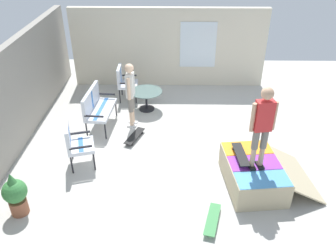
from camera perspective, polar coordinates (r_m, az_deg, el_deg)
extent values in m
cube|color=beige|center=(8.19, 3.21, -4.40)|extent=(12.00, 12.00, 0.10)
cube|color=gray|center=(8.38, -25.05, 3.08)|extent=(9.00, 0.20, 2.34)
cube|color=beige|center=(11.02, 0.12, 12.79)|extent=(0.20, 6.00, 2.44)
cube|color=silver|center=(10.90, 4.97, 13.17)|extent=(0.03, 1.10, 1.40)
cube|color=tan|center=(7.26, 13.78, -7.62)|extent=(1.64, 1.20, 0.54)
cube|color=#4C99D8|center=(6.72, 15.36, -8.48)|extent=(0.60, 1.04, 0.01)
cube|color=purple|center=(7.09, 14.06, -5.87)|extent=(0.60, 1.04, 0.01)
cube|color=orange|center=(7.48, 12.90, -3.53)|extent=(0.60, 1.04, 0.01)
cylinder|color=#B2B2B7|center=(6.97, 10.17, -6.38)|extent=(1.47, 0.21, 0.05)
cube|color=tan|center=(7.58, 19.98, -7.16)|extent=(1.57, 0.93, 0.45)
cylinder|color=black|center=(8.60, -10.28, -0.85)|extent=(0.04, 0.04, 0.44)
cylinder|color=black|center=(9.57, -8.57, 2.87)|extent=(0.04, 0.04, 0.44)
cylinder|color=black|center=(8.73, -13.26, -0.69)|extent=(0.04, 0.04, 0.44)
cylinder|color=black|center=(9.69, -11.28, 2.97)|extent=(0.04, 0.04, 0.44)
cube|color=silver|center=(9.01, -10.97, 2.60)|extent=(1.29, 0.64, 0.08)
cube|color=#3872C6|center=(8.99, -11.00, 2.84)|extent=(1.21, 0.19, 0.00)
cube|color=silver|center=(8.95, -12.61, 4.28)|extent=(1.25, 0.17, 0.50)
cube|color=#3872C6|center=(8.95, -12.61, 4.28)|extent=(0.11, 0.09, 0.46)
cube|color=black|center=(8.43, -12.12, 1.58)|extent=(0.08, 0.47, 0.04)
cube|color=black|center=(9.46, -10.14, 5.21)|extent=(0.08, 0.47, 0.04)
cylinder|color=black|center=(10.18, -5.32, 4.91)|extent=(0.04, 0.04, 0.44)
cylinder|color=black|center=(10.66, -5.11, 6.20)|extent=(0.04, 0.04, 0.44)
cylinder|color=black|center=(10.23, -7.95, 4.88)|extent=(0.04, 0.04, 0.44)
cylinder|color=black|center=(10.71, -7.63, 6.17)|extent=(0.04, 0.04, 0.44)
cube|color=silver|center=(10.33, -6.59, 6.85)|extent=(0.63, 0.56, 0.08)
cube|color=#3872C6|center=(10.32, -6.60, 7.07)|extent=(0.58, 0.11, 0.00)
cube|color=silver|center=(10.25, -8.00, 8.30)|extent=(0.62, 0.09, 0.50)
cube|color=#3872C6|center=(10.25, -8.00, 8.30)|extent=(0.10, 0.09, 0.46)
cube|color=black|center=(10.01, -6.79, 7.00)|extent=(0.05, 0.47, 0.04)
cube|color=black|center=(10.53, -6.49, 8.30)|extent=(0.05, 0.47, 0.04)
cylinder|color=black|center=(7.62, -12.06, -5.73)|extent=(0.04, 0.04, 0.44)
cylinder|color=black|center=(8.07, -12.34, -3.48)|extent=(0.04, 0.04, 0.44)
cylinder|color=black|center=(7.64, -15.58, -6.18)|extent=(0.04, 0.04, 0.44)
cylinder|color=black|center=(8.08, -15.65, -3.91)|extent=(0.04, 0.04, 0.44)
cube|color=silver|center=(7.70, -14.15, -3.23)|extent=(0.74, 0.70, 0.08)
cube|color=#3872C6|center=(7.68, -14.19, -2.97)|extent=(0.59, 0.25, 0.00)
cube|color=silver|center=(7.56, -16.20, -1.64)|extent=(0.62, 0.24, 0.50)
cube|color=#3872C6|center=(7.56, -16.20, -1.64)|extent=(0.12, 0.11, 0.46)
cube|color=black|center=(7.37, -14.22, -3.45)|extent=(0.16, 0.46, 0.04)
cube|color=black|center=(7.86, -14.39, -1.10)|extent=(0.16, 0.46, 0.04)
cylinder|color=black|center=(9.79, -3.57, 4.21)|extent=(0.06, 0.06, 0.55)
cylinder|color=black|center=(9.91, -3.52, 2.88)|extent=(0.44, 0.44, 0.03)
cylinder|color=slate|center=(9.66, -3.62, 5.72)|extent=(0.90, 0.90, 0.02)
cube|color=silver|center=(9.11, -5.96, 0.06)|extent=(0.13, 0.25, 0.05)
cylinder|color=beige|center=(8.99, -6.04, 1.29)|extent=(0.10, 0.10, 0.40)
cylinder|color=slate|center=(8.80, -6.19, 3.56)|extent=(0.13, 0.13, 0.40)
cube|color=silver|center=(9.25, -5.78, 0.61)|extent=(0.13, 0.25, 0.05)
cylinder|color=beige|center=(9.14, -5.86, 1.82)|extent=(0.10, 0.10, 0.40)
cylinder|color=slate|center=(8.95, -6.00, 4.06)|extent=(0.13, 0.13, 0.40)
cube|color=silver|center=(8.66, -6.27, 6.74)|extent=(0.33, 0.20, 0.59)
sphere|color=beige|center=(8.48, -6.44, 9.44)|extent=(0.23, 0.23, 0.23)
cylinder|color=beige|center=(8.49, -6.50, 6.05)|extent=(0.08, 0.08, 0.56)
cylinder|color=beige|center=(8.84, -6.04, 7.16)|extent=(0.08, 0.08, 0.56)
cube|color=black|center=(6.93, 13.58, -6.45)|extent=(0.26, 0.15, 0.05)
cylinder|color=tan|center=(6.80, 13.82, -4.95)|extent=(0.10, 0.10, 0.40)
cylinder|color=slate|center=(6.58, 14.25, -2.15)|extent=(0.13, 0.13, 0.40)
cube|color=black|center=(6.99, 14.89, -6.28)|extent=(0.26, 0.15, 0.05)
cylinder|color=tan|center=(6.86, 15.14, -4.80)|extent=(0.10, 0.10, 0.40)
cylinder|color=slate|center=(6.64, 15.61, -2.01)|extent=(0.13, 0.13, 0.40)
cube|color=red|center=(6.36, 15.53, 1.64)|extent=(0.23, 0.35, 0.59)
sphere|color=tan|center=(6.16, 16.10, 5.18)|extent=(0.23, 0.23, 0.23)
cylinder|color=tan|center=(6.29, 13.83, 1.36)|extent=(0.08, 0.08, 0.56)
cylinder|color=tan|center=(6.45, 17.14, 1.61)|extent=(0.08, 0.08, 0.56)
cube|color=black|center=(8.56, -5.53, -1.61)|extent=(0.82, 0.47, 0.02)
cylinder|color=#333333|center=(8.77, -4.23, -1.15)|extent=(0.06, 0.05, 0.06)
cylinder|color=#333333|center=(8.83, -5.17, -0.95)|extent=(0.06, 0.05, 0.06)
cylinder|color=#333333|center=(8.36, -5.86, -3.07)|extent=(0.06, 0.05, 0.06)
cylinder|color=#333333|center=(8.42, -6.83, -2.84)|extent=(0.06, 0.05, 0.06)
cube|color=#3F8C4C|center=(6.45, 7.34, -14.98)|extent=(0.82, 0.39, 0.02)
cylinder|color=silver|center=(6.68, 8.39, -13.79)|extent=(0.06, 0.04, 0.06)
cylinder|color=silver|center=(6.69, 7.00, -13.57)|extent=(0.06, 0.04, 0.06)
cylinder|color=silver|center=(6.30, 7.63, -17.31)|extent=(0.06, 0.04, 0.06)
cylinder|color=silver|center=(6.31, 6.13, -17.07)|extent=(0.06, 0.04, 0.06)
cube|color=black|center=(7.09, 11.89, -4.54)|extent=(0.81, 0.26, 0.01)
cylinder|color=#333333|center=(7.37, 11.92, -3.65)|extent=(0.06, 0.03, 0.06)
cylinder|color=#333333|center=(7.33, 10.71, -3.72)|extent=(0.06, 0.03, 0.06)
cylinder|color=#333333|center=(6.94, 13.03, -6.29)|extent=(0.06, 0.03, 0.06)
cylinder|color=#333333|center=(6.90, 11.75, -6.37)|extent=(0.06, 0.03, 0.06)
cylinder|color=brown|center=(7.09, -23.34, -12.08)|extent=(0.32, 0.32, 0.30)
sphere|color=#387F3D|center=(6.86, -23.98, -9.80)|extent=(0.44, 0.44, 0.44)
cone|color=#387F3D|center=(6.70, -24.46, -8.11)|extent=(0.24, 0.24, 0.28)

